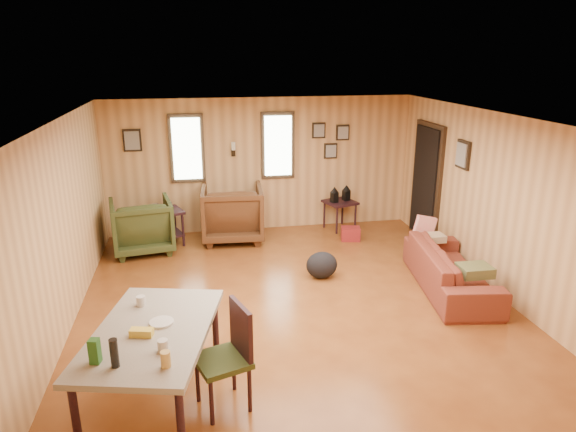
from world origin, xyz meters
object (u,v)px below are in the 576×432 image
end_table (164,221)px  side_table (340,200)px  recliner_green (142,223)px  dining_table (152,338)px  recliner_brown (232,210)px  sofa (451,262)px

end_table → side_table: (3.15, 0.25, 0.14)m
recliner_green → side_table: recliner_green is taller
side_table → dining_table: size_ratio=0.45×
recliner_brown → dining_table: dining_table is taller
recliner_green → dining_table: (0.43, -4.12, 0.27)m
side_table → dining_table: 5.53m
recliner_brown → end_table: recliner_brown is taller
recliner_brown → end_table: 1.16m
sofa → end_table: size_ratio=2.71×
end_table → side_table: side_table is taller
recliner_brown → side_table: recliner_brown is taller
recliner_brown → dining_table: (-1.07, -4.40, 0.22)m
recliner_brown → recliner_green: size_ratio=1.09×
sofa → dining_table: 4.29m
recliner_brown → side_table: (1.99, 0.20, 0.03)m
recliner_brown → end_table: size_ratio=1.41×
recliner_brown → dining_table: 4.54m
recliner_green → end_table: recliner_green is taller
sofa → recliner_green: size_ratio=2.10×
end_table → dining_table: size_ratio=0.41×
recliner_brown → sofa: bearing=141.7°
sofa → recliner_brown: bearing=56.4°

